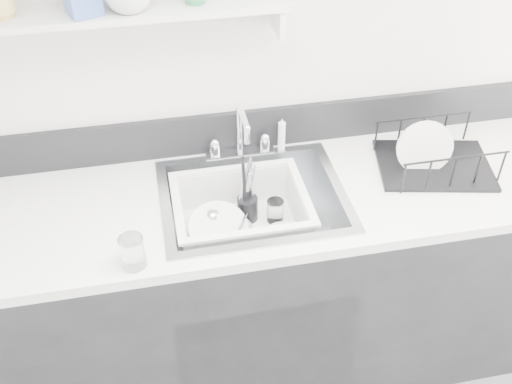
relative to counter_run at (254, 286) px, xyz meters
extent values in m
cube|color=silver|center=(0.00, 0.30, 0.84)|extent=(3.50, 0.02, 2.60)
cube|color=black|center=(0.00, 0.00, -0.02)|extent=(3.20, 0.62, 0.88)
cube|color=white|center=(0.00, 0.00, 0.44)|extent=(3.20, 0.62, 0.04)
cube|color=black|center=(0.00, 0.30, 0.54)|extent=(3.20, 0.02, 0.16)
cube|color=silver|center=(0.00, 0.25, 0.47)|extent=(0.26, 0.06, 0.02)
cylinder|color=silver|center=(-0.10, 0.25, 0.50)|extent=(0.04, 0.04, 0.05)
cylinder|color=silver|center=(0.10, 0.25, 0.50)|extent=(0.04, 0.04, 0.05)
cylinder|color=silver|center=(0.00, 0.25, 0.57)|extent=(0.02, 0.02, 0.20)
cylinder|color=silver|center=(0.00, 0.18, 0.68)|extent=(0.02, 0.15, 0.02)
cylinder|color=white|center=(0.16, 0.25, 0.53)|extent=(0.03, 0.03, 0.14)
cube|color=silver|center=(-0.35, 0.23, 1.06)|extent=(1.00, 0.16, 0.02)
cube|color=silver|center=(0.13, 0.23, 1.00)|extent=(0.02, 0.14, 0.10)
cylinder|color=white|center=(-0.12, -0.03, 0.32)|extent=(0.23, 0.23, 0.01)
cylinder|color=white|center=(-0.12, -0.02, 0.33)|extent=(0.22, 0.22, 0.01)
cylinder|color=white|center=(-0.13, -0.03, 0.36)|extent=(0.26, 0.25, 0.09)
cylinder|color=black|center=(-0.01, 0.06, 0.35)|extent=(0.08, 0.08, 0.09)
cylinder|color=silver|center=(-0.02, 0.07, 0.44)|extent=(0.01, 0.05, 0.19)
cylinder|color=silver|center=(0.00, 0.05, 0.43)|extent=(0.02, 0.04, 0.17)
cylinder|color=black|center=(-0.02, 0.07, 0.46)|extent=(0.01, 0.05, 0.21)
cylinder|color=white|center=(0.09, 0.03, 0.35)|extent=(0.08, 0.08, 0.09)
cylinder|color=white|center=(-0.42, -0.25, 0.51)|extent=(0.09, 0.09, 0.11)
imported|color=white|center=(0.09, -0.08, 0.33)|extent=(0.12, 0.12, 0.04)
camera|label=1|loc=(-0.31, -1.57, 1.79)|focal=42.00mm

